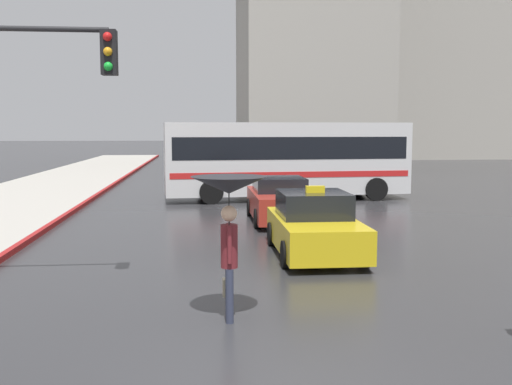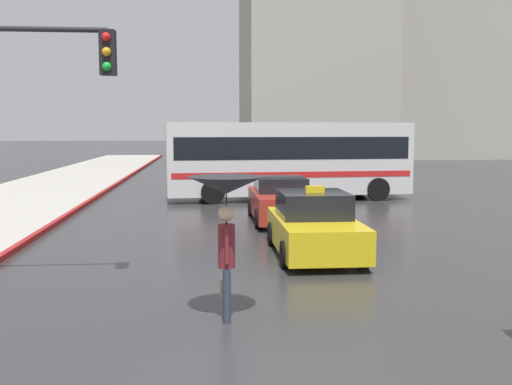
# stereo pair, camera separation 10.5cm
# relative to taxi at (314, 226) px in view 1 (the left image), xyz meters

# --- Properties ---
(taxi) EXTENTS (1.91, 4.06, 1.65)m
(taxi) POSITION_rel_taxi_xyz_m (0.00, 0.00, 0.00)
(taxi) COLOR gold
(taxi) RESTS_ON ground_plane
(sedan_red) EXTENTS (1.91, 4.24, 1.42)m
(sedan_red) POSITION_rel_taxi_xyz_m (-0.12, 5.21, -0.01)
(sedan_red) COLOR #A52D23
(sedan_red) RESTS_ON ground_plane
(city_bus) EXTENTS (10.37, 3.28, 3.24)m
(city_bus) POSITION_rel_taxi_xyz_m (0.98, 11.34, 1.12)
(city_bus) COLOR silver
(city_bus) RESTS_ON ground_plane
(pedestrian_with_umbrella) EXTENTS (1.17, 1.17, 2.26)m
(pedestrian_with_umbrella) POSITION_rel_taxi_xyz_m (-2.25, -4.75, 1.22)
(pedestrian_with_umbrella) COLOR #2D3347
(pedestrian_with_umbrella) RESTS_ON ground_plane
(building_tower_far) EXTENTS (14.82, 11.28, 29.53)m
(building_tower_far) POSITION_rel_taxi_xyz_m (21.58, 47.67, 14.09)
(building_tower_far) COLOR #A39E93
(building_tower_far) RESTS_ON ground_plane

